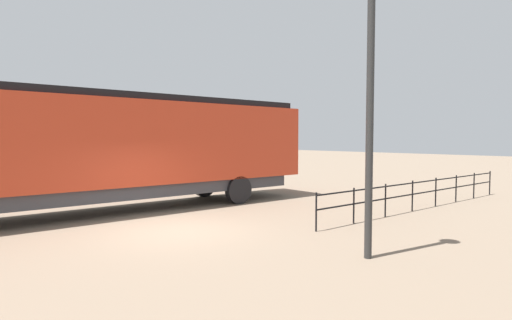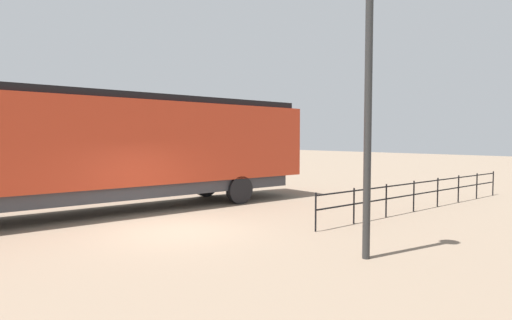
# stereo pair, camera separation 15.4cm
# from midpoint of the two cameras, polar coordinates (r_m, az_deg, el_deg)

# --- Properties ---
(ground_plane) EXTENTS (120.00, 120.00, 0.00)m
(ground_plane) POSITION_cam_midpoint_polar(r_m,az_deg,el_deg) (11.80, -11.12, -9.64)
(ground_plane) COLOR #84705B
(locomotive) EXTENTS (2.87, 17.64, 4.11)m
(locomotive) POSITION_cam_midpoint_polar(r_m,az_deg,el_deg) (14.79, -21.32, 1.80)
(locomotive) COLOR red
(locomotive) RESTS_ON ground_plane
(lamp_post) EXTENTS (0.47, 0.47, 7.01)m
(lamp_post) POSITION_cam_midpoint_polar(r_m,az_deg,el_deg) (9.17, 16.07, 15.85)
(lamp_post) COLOR #2D2D2D
(lamp_post) RESTS_ON ground_plane
(platform_fence) EXTENTS (0.05, 11.75, 1.09)m
(platform_fence) POSITION_cam_midpoint_polar(r_m,az_deg,el_deg) (16.15, 23.03, -3.86)
(platform_fence) COLOR black
(platform_fence) RESTS_ON ground_plane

